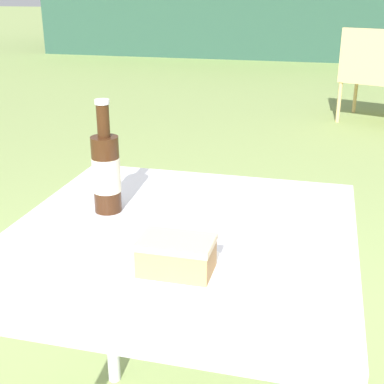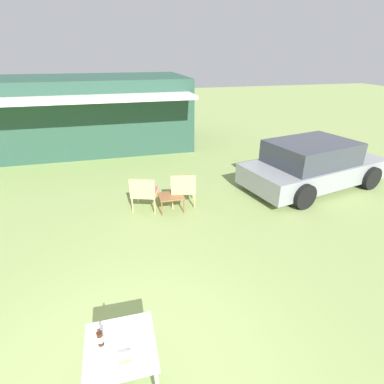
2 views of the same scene
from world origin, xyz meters
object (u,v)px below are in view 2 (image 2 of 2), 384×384
Objects in this scene: wicker_chair_cushioned at (144,191)px; wicker_chair_plain at (183,188)px; garden_side_table at (171,197)px; cola_bottle_near at (100,338)px; parked_car at (313,165)px; cake_on_plate at (124,359)px; patio_table at (121,351)px.

wicker_chair_cushioned is 0.95m from wicker_chair_plain.
cola_bottle_near reaches higher than garden_side_table.
garden_side_table is at bearing -177.34° from wicker_chair_cushioned.
wicker_chair_plain is 4.61m from cola_bottle_near.
wicker_chair_plain is (-3.79, -0.27, -0.15)m from parked_car.
cake_on_plate reaches higher than garden_side_table.
wicker_chair_plain reaches higher than garden_side_table.
patio_table reaches higher than garden_side_table.
wicker_chair_cushioned is 0.65m from garden_side_table.
parked_car is 5.06× the size of wicker_chair_plain.
wicker_chair_cushioned and wicker_chair_plain have the same top height.
wicker_chair_cushioned reaches higher than cake_on_plate.
garden_side_table is at bearing 173.08° from parked_car.
cake_on_plate is at bearing -106.76° from garden_side_table.
wicker_chair_plain is 1.16× the size of patio_table.
cola_bottle_near is (-1.51, -4.05, 0.49)m from garden_side_table.
cake_on_plate is 0.99× the size of cola_bottle_near.
cola_bottle_near reaches higher than wicker_chair_plain.
wicker_chair_cushioned is 4.36m from patio_table.
parked_car is 7.54× the size of garden_side_table.
patio_table is 0.27m from cola_bottle_near.
cola_bottle_near is at bearing 97.12° from wicker_chair_cushioned.
wicker_chair_plain is 1.49× the size of garden_side_table.
garden_side_table is at bearing 73.24° from cake_on_plate.
cake_on_plate is at bearing 100.48° from wicker_chair_cushioned.
garden_side_table is 2.25× the size of cola_bottle_near.
wicker_chair_cushioned is 3.38× the size of cake_on_plate.
wicker_chair_cushioned is 1.49× the size of garden_side_table.
wicker_chair_cushioned is 3.35× the size of cola_bottle_near.
garden_side_table is at bearing 72.17° from patio_table.
wicker_chair_plain reaches higher than cake_on_plate.
parked_car is at bearing 5.86° from garden_side_table.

